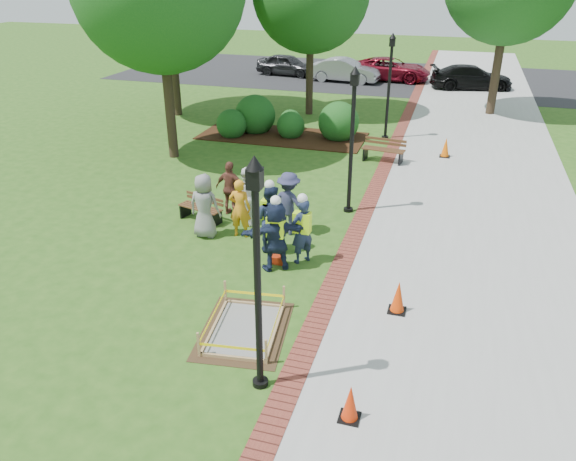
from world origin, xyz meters
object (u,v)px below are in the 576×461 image
(wet_concrete_pad, at_px, (244,321))
(bench_near, at_px, (201,213))
(hivis_worker_b, at_px, (302,229))
(hivis_worker_c, at_px, (270,217))
(cone_front, at_px, (350,403))
(lamp_near, at_px, (257,263))
(hivis_worker_a, at_px, (276,233))

(wet_concrete_pad, bearing_deg, bench_near, 123.57)
(hivis_worker_b, bearing_deg, wet_concrete_pad, -96.09)
(hivis_worker_b, bearing_deg, hivis_worker_c, 159.81)
(cone_front, distance_m, hivis_worker_b, 5.43)
(lamp_near, xyz_separation_m, hivis_worker_b, (-0.51, 4.58, -1.57))
(hivis_worker_a, bearing_deg, lamp_near, -76.04)
(cone_front, bearing_deg, wet_concrete_pad, 144.57)
(wet_concrete_pad, xyz_separation_m, hivis_worker_a, (-0.17, 2.64, 0.71))
(wet_concrete_pad, relative_size, bench_near, 1.77)
(bench_near, xyz_separation_m, hivis_worker_c, (2.50, -1.18, 0.73))
(wet_concrete_pad, xyz_separation_m, hivis_worker_c, (-0.60, 3.50, 0.73))
(bench_near, height_order, hivis_worker_b, hivis_worker_b)
(hivis_worker_c, bearing_deg, cone_front, -59.45)
(wet_concrete_pad, relative_size, hivis_worker_b, 1.36)
(lamp_near, height_order, hivis_worker_c, lamp_near)
(bench_near, height_order, lamp_near, lamp_near)
(wet_concrete_pad, xyz_separation_m, hivis_worker_b, (0.34, 3.15, 0.68))
(wet_concrete_pad, distance_m, bench_near, 5.61)
(bench_near, relative_size, hivis_worker_b, 0.77)
(cone_front, distance_m, hivis_worker_a, 5.22)
(hivis_worker_c, bearing_deg, hivis_worker_b, -20.19)
(bench_near, xyz_separation_m, hivis_worker_a, (2.93, -2.03, 0.72))
(wet_concrete_pad, height_order, hivis_worker_a, hivis_worker_a)
(bench_near, bearing_deg, wet_concrete_pad, -56.43)
(cone_front, bearing_deg, hivis_worker_a, 121.22)
(bench_near, relative_size, hivis_worker_c, 0.72)
(hivis_worker_a, bearing_deg, wet_concrete_pad, -86.35)
(bench_near, relative_size, hivis_worker_a, 0.74)
(lamp_near, distance_m, hivis_worker_a, 4.46)
(bench_near, bearing_deg, cone_front, -49.00)
(hivis_worker_a, xyz_separation_m, hivis_worker_b, (0.51, 0.51, -0.04))
(wet_concrete_pad, distance_m, hivis_worker_c, 3.62)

